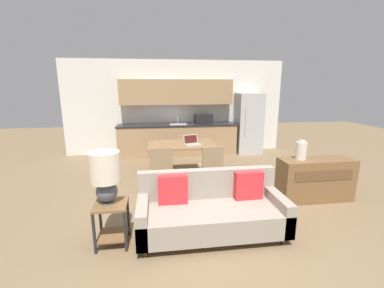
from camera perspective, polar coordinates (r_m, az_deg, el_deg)
The scene contains 14 objects.
ground_plane at distance 3.64m, azimuth 3.02°, elevation -20.28°, with size 20.00×20.00×0.00m, color #7F6647.
wall_back at distance 7.66m, azimuth -3.55°, elevation 8.17°, with size 6.40×0.07×2.70m.
kitchen_counter at distance 7.43m, azimuth -3.17°, elevation 4.05°, with size 3.39×0.65×2.15m.
refrigerator at distance 7.79m, azimuth 12.41°, elevation 4.47°, with size 0.72×0.70×1.76m.
dining_table at distance 5.59m, azimuth -2.24°, elevation -0.56°, with size 1.45×0.93×0.75m.
couch at distance 3.62m, azimuth 4.19°, elevation -14.39°, with size 1.95×0.80×0.83m.
side_table at distance 3.50m, azimuth -17.42°, elevation -15.31°, with size 0.40×0.40×0.56m.
table_lamp at distance 3.31m, azimuth -18.68°, elevation -6.28°, with size 0.37×0.37×0.66m.
credenza at distance 5.05m, azimuth 25.66°, elevation -7.08°, with size 1.28×0.45×0.74m.
vase at distance 4.78m, azimuth 23.11°, elevation -1.32°, with size 0.19×0.19×0.33m.
dining_chair_far_left at distance 6.43m, azimuth -7.05°, elevation -0.50°, with size 0.46×0.46×0.89m.
dining_chair_near_left at distance 4.84m, azimuth -6.77°, elevation -5.04°, with size 0.43×0.43×0.89m.
dining_chair_near_right at distance 4.91m, azimuth 4.24°, elevation -4.72°, with size 0.44×0.44×0.89m.
laptop at distance 5.51m, azimuth -0.05°, elevation 0.44°, with size 0.38×0.33×0.20m.
Camera 1 is at (-0.60, -2.98, 1.99)m, focal length 24.00 mm.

